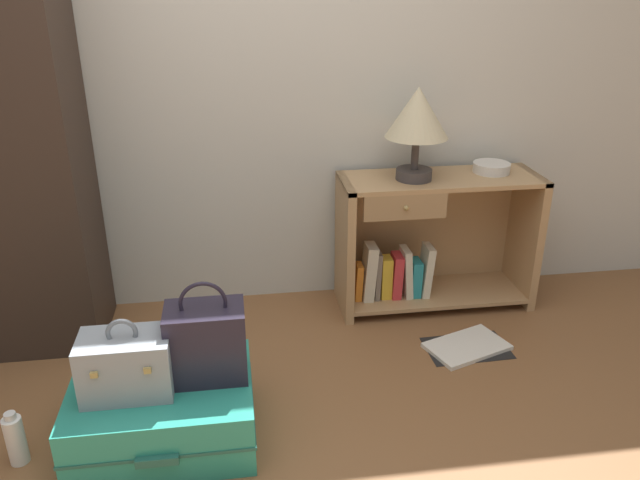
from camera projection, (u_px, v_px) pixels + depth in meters
back_wall at (234, 39)px, 2.85m from camera, size 6.40×0.10×2.60m
bookshelf at (427, 242)px, 3.14m from camera, size 0.97×0.36×0.68m
table_lamp at (417, 117)px, 2.85m from camera, size 0.29×0.29×0.43m
bowl at (491, 168)px, 3.06m from camera, size 0.18×0.18×0.05m
suitcase_large at (164, 411)px, 2.27m from camera, size 0.65×0.52×0.24m
train_case at (126, 364)px, 2.14m from camera, size 0.31×0.20×0.29m
handbag at (206, 342)px, 2.21m from camera, size 0.28×0.18×0.38m
bottle at (16, 439)px, 2.17m from camera, size 0.07×0.07×0.21m
open_book_on_floor at (467, 347)px, 2.86m from camera, size 0.41×0.33×0.02m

